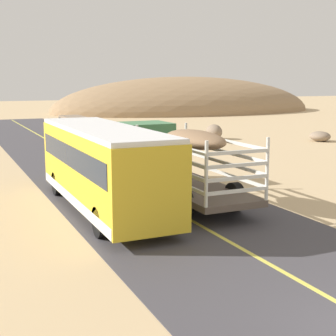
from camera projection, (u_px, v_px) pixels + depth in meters
name	position (u px, v px, depth m)	size (l,w,h in m)	color
livestock_truck	(161.00, 151.00, 22.23)	(2.53, 9.70, 3.02)	#3F7F4C
bus	(103.00, 166.00, 18.80)	(2.54, 10.00, 3.21)	gold
car_far	(73.00, 126.00, 42.17)	(1.90, 4.62, 1.93)	#8C7259
boulder_near_shoulder	(320.00, 136.00, 40.61)	(1.59, 1.83, 0.83)	#84705B
boulder_mid_field	(214.00, 132.00, 42.13)	(1.27, 1.67, 1.26)	#84705B
distant_hill	(186.00, 111.00, 80.15)	(44.18, 24.76, 11.11)	#957553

